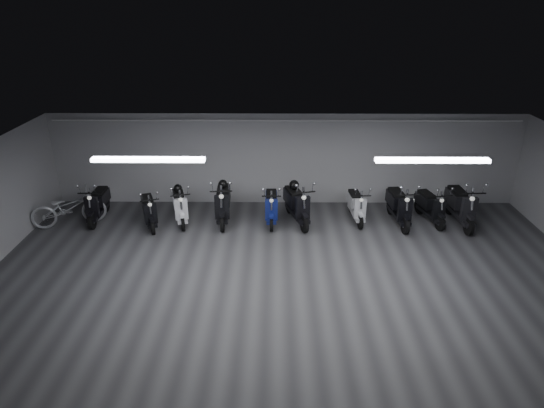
{
  "coord_description": "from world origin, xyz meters",
  "views": [
    {
      "loc": [
        -0.3,
        -8.4,
        5.9
      ],
      "look_at": [
        -0.39,
        2.5,
        1.05
      ],
      "focal_mm": 30.92,
      "sensor_mm": 36.0,
      "label": 1
    }
  ],
  "objects_px": {
    "scooter_7": "(400,201)",
    "scooter_8": "(431,201)",
    "scooter_0": "(97,199)",
    "scooter_5": "(297,199)",
    "helmet_0": "(294,185)",
    "helmet_1": "(178,188)",
    "scooter_1": "(149,206)",
    "scooter_9": "(462,200)",
    "scooter_6": "(357,201)",
    "scooter_4": "(271,201)",
    "scooter_2": "(179,201)",
    "scooter_3": "(223,197)",
    "bicycle": "(68,204)",
    "helmet_2": "(223,184)"
  },
  "relations": [
    {
      "from": "bicycle",
      "to": "helmet_2",
      "type": "xyz_separation_m",
      "value": [
        4.27,
        0.54,
        0.4
      ]
    },
    {
      "from": "scooter_2",
      "to": "scooter_8",
      "type": "height_order",
      "value": "scooter_2"
    },
    {
      "from": "scooter_0",
      "to": "scooter_5",
      "type": "xyz_separation_m",
      "value": [
        5.66,
        -0.1,
        0.06
      ]
    },
    {
      "from": "scooter_6",
      "to": "bicycle",
      "type": "distance_m",
      "value": 8.07
    },
    {
      "from": "scooter_9",
      "to": "helmet_0",
      "type": "distance_m",
      "value": 4.66
    },
    {
      "from": "scooter_2",
      "to": "scooter_7",
      "type": "height_order",
      "value": "scooter_7"
    },
    {
      "from": "scooter_1",
      "to": "scooter_9",
      "type": "distance_m",
      "value": 8.67
    },
    {
      "from": "scooter_9",
      "to": "scooter_5",
      "type": "bearing_deg",
      "value": 176.5
    },
    {
      "from": "scooter_5",
      "to": "scooter_6",
      "type": "bearing_deg",
      "value": -11.74
    },
    {
      "from": "scooter_7",
      "to": "scooter_8",
      "type": "relative_size",
      "value": 1.11
    },
    {
      "from": "scooter_2",
      "to": "helmet_1",
      "type": "height_order",
      "value": "scooter_2"
    },
    {
      "from": "scooter_3",
      "to": "scooter_7",
      "type": "height_order",
      "value": "scooter_3"
    },
    {
      "from": "scooter_2",
      "to": "scooter_3",
      "type": "xyz_separation_m",
      "value": [
        1.22,
        0.05,
        0.08
      ]
    },
    {
      "from": "helmet_0",
      "to": "helmet_1",
      "type": "distance_m",
      "value": 3.29
    },
    {
      "from": "scooter_1",
      "to": "scooter_2",
      "type": "xyz_separation_m",
      "value": [
        0.8,
        0.26,
        0.03
      ]
    },
    {
      "from": "scooter_3",
      "to": "helmet_2",
      "type": "height_order",
      "value": "scooter_3"
    },
    {
      "from": "scooter_3",
      "to": "scooter_7",
      "type": "distance_m",
      "value": 4.93
    },
    {
      "from": "scooter_1",
      "to": "scooter_9",
      "type": "relative_size",
      "value": 0.83
    },
    {
      "from": "scooter_0",
      "to": "scooter_4",
      "type": "relative_size",
      "value": 1.03
    },
    {
      "from": "bicycle",
      "to": "helmet_1",
      "type": "distance_m",
      "value": 3.04
    },
    {
      "from": "scooter_1",
      "to": "scooter_6",
      "type": "relative_size",
      "value": 1.02
    },
    {
      "from": "scooter_3",
      "to": "scooter_6",
      "type": "distance_m",
      "value": 3.79
    },
    {
      "from": "scooter_5",
      "to": "scooter_9",
      "type": "bearing_deg",
      "value": -17.48
    },
    {
      "from": "scooter_4",
      "to": "scooter_7",
      "type": "relative_size",
      "value": 0.91
    },
    {
      "from": "scooter_8",
      "to": "scooter_4",
      "type": "bearing_deg",
      "value": 167.78
    },
    {
      "from": "scooter_7",
      "to": "bicycle",
      "type": "height_order",
      "value": "scooter_7"
    },
    {
      "from": "scooter_2",
      "to": "scooter_6",
      "type": "height_order",
      "value": "scooter_2"
    },
    {
      "from": "scooter_1",
      "to": "scooter_3",
      "type": "xyz_separation_m",
      "value": [
        2.02,
        0.32,
        0.11
      ]
    },
    {
      "from": "scooter_1",
      "to": "scooter_7",
      "type": "xyz_separation_m",
      "value": [
        6.96,
        0.2,
        0.08
      ]
    },
    {
      "from": "helmet_0",
      "to": "scooter_7",
      "type": "bearing_deg",
      "value": -6.18
    },
    {
      "from": "helmet_0",
      "to": "helmet_1",
      "type": "xyz_separation_m",
      "value": [
        -3.29,
        -0.03,
        -0.11
      ]
    },
    {
      "from": "scooter_0",
      "to": "scooter_8",
      "type": "bearing_deg",
      "value": -1.46
    },
    {
      "from": "scooter_0",
      "to": "scooter_9",
      "type": "xyz_separation_m",
      "value": [
        10.22,
        -0.18,
        0.09
      ]
    },
    {
      "from": "scooter_1",
      "to": "scooter_9",
      "type": "height_order",
      "value": "scooter_9"
    },
    {
      "from": "scooter_1",
      "to": "scooter_7",
      "type": "bearing_deg",
      "value": -18.89
    },
    {
      "from": "helmet_0",
      "to": "scooter_1",
      "type": "bearing_deg",
      "value": -172.61
    },
    {
      "from": "scooter_4",
      "to": "scooter_7",
      "type": "bearing_deg",
      "value": -1.95
    },
    {
      "from": "scooter_4",
      "to": "scooter_5",
      "type": "height_order",
      "value": "scooter_5"
    },
    {
      "from": "helmet_0",
      "to": "helmet_1",
      "type": "height_order",
      "value": "helmet_0"
    },
    {
      "from": "scooter_1",
      "to": "bicycle",
      "type": "xyz_separation_m",
      "value": [
        -2.26,
        0.05,
        0.01
      ]
    },
    {
      "from": "helmet_1",
      "to": "scooter_3",
      "type": "bearing_deg",
      "value": -7.96
    },
    {
      "from": "scooter_8",
      "to": "helmet_0",
      "type": "xyz_separation_m",
      "value": [
        -3.86,
        0.2,
        0.4
      ]
    },
    {
      "from": "scooter_0",
      "to": "scooter_2",
      "type": "height_order",
      "value": "scooter_0"
    },
    {
      "from": "scooter_1",
      "to": "scooter_8",
      "type": "relative_size",
      "value": 0.98
    },
    {
      "from": "helmet_0",
      "to": "scooter_3",
      "type": "bearing_deg",
      "value": -174.16
    },
    {
      "from": "scooter_3",
      "to": "scooter_0",
      "type": "bearing_deg",
      "value": 176.1
    },
    {
      "from": "scooter_2",
      "to": "scooter_9",
      "type": "bearing_deg",
      "value": -16.84
    },
    {
      "from": "scooter_0",
      "to": "helmet_1",
      "type": "relative_size",
      "value": 7.23
    },
    {
      "from": "helmet_2",
      "to": "scooter_8",
      "type": "bearing_deg",
      "value": -2.58
    },
    {
      "from": "scooter_6",
      "to": "helmet_1",
      "type": "distance_m",
      "value": 5.08
    }
  ]
}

